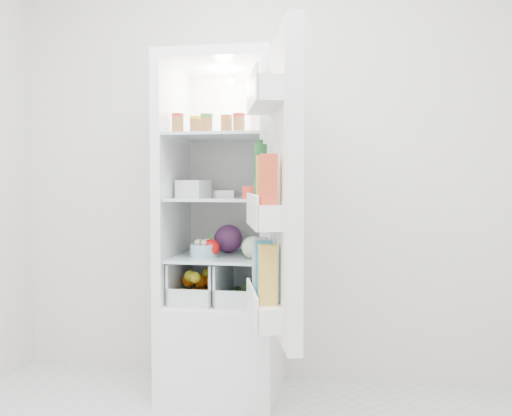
% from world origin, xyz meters
% --- Properties ---
extents(room_walls, '(3.02, 3.02, 2.61)m').
position_xyz_m(room_walls, '(0.00, 0.00, 1.59)').
color(room_walls, silver).
rests_on(room_walls, ground).
extents(refrigerator, '(0.60, 0.60, 1.80)m').
position_xyz_m(refrigerator, '(-0.20, 1.25, 0.67)').
color(refrigerator, white).
rests_on(refrigerator, ground).
extents(shelf_low, '(0.49, 0.53, 0.01)m').
position_xyz_m(shelf_low, '(-0.20, 1.19, 0.74)').
color(shelf_low, silver).
rests_on(shelf_low, refrigerator).
extents(shelf_mid, '(0.49, 0.53, 0.02)m').
position_xyz_m(shelf_mid, '(-0.20, 1.19, 1.05)').
color(shelf_mid, silver).
rests_on(shelf_mid, refrigerator).
extents(shelf_top, '(0.49, 0.53, 0.02)m').
position_xyz_m(shelf_top, '(-0.20, 1.19, 1.38)').
color(shelf_top, silver).
rests_on(shelf_top, refrigerator).
extents(crisper_left, '(0.23, 0.46, 0.22)m').
position_xyz_m(crisper_left, '(-0.32, 1.19, 0.61)').
color(crisper_left, silver).
rests_on(crisper_left, refrigerator).
extents(crisper_right, '(0.23, 0.46, 0.22)m').
position_xyz_m(crisper_right, '(-0.08, 1.19, 0.61)').
color(crisper_right, silver).
rests_on(crisper_right, refrigerator).
extents(condiment_jars, '(0.38, 0.16, 0.08)m').
position_xyz_m(condiment_jars, '(-0.24, 1.07, 1.43)').
color(condiment_jars, '#B21919').
rests_on(condiment_jars, shelf_top).
extents(squeeze_bottle, '(0.07, 0.07, 0.18)m').
position_xyz_m(squeeze_bottle, '(-0.02, 1.18, 1.48)').
color(squeeze_bottle, white).
rests_on(squeeze_bottle, shelf_top).
extents(tub_white, '(0.17, 0.17, 0.09)m').
position_xyz_m(tub_white, '(-0.35, 1.15, 1.10)').
color(tub_white, silver).
rests_on(tub_white, shelf_mid).
extents(tin_red, '(0.12, 0.12, 0.06)m').
position_xyz_m(tin_red, '(-0.01, 0.99, 1.09)').
color(tin_red, red).
rests_on(tin_red, shelf_mid).
extents(foil_tray, '(0.16, 0.13, 0.04)m').
position_xyz_m(foil_tray, '(-0.24, 1.37, 1.08)').
color(foil_tray, silver).
rests_on(foil_tray, shelf_mid).
extents(red_cabbage, '(0.16, 0.16, 0.16)m').
position_xyz_m(red_cabbage, '(-0.19, 1.30, 0.83)').
color(red_cabbage, '#511C49').
rests_on(red_cabbage, shelf_low).
extents(bell_pepper, '(0.09, 0.09, 0.09)m').
position_xyz_m(bell_pepper, '(-0.24, 1.11, 0.79)').
color(bell_pepper, red).
rests_on(bell_pepper, shelf_low).
extents(mushroom_bowl, '(0.15, 0.15, 0.07)m').
position_xyz_m(mushroom_bowl, '(-0.28, 1.11, 0.78)').
color(mushroom_bowl, '#8BBECF').
rests_on(mushroom_bowl, shelf_low).
extents(salad_bag, '(0.12, 0.12, 0.12)m').
position_xyz_m(salad_bag, '(-0.02, 1.08, 0.81)').
color(salad_bag, '#B2CA97').
rests_on(salad_bag, shelf_low).
extents(citrus_pile, '(0.20, 0.31, 0.16)m').
position_xyz_m(citrus_pile, '(-0.33, 1.15, 0.59)').
color(citrus_pile, '#DF530B').
rests_on(citrus_pile, refrigerator).
extents(veg_pile, '(0.16, 0.30, 0.10)m').
position_xyz_m(veg_pile, '(-0.07, 1.18, 0.56)').
color(veg_pile, '#1E4717').
rests_on(veg_pile, refrigerator).
extents(fridge_door, '(0.30, 0.60, 1.30)m').
position_xyz_m(fridge_door, '(0.18, 0.62, 1.09)').
color(fridge_door, white).
rests_on(fridge_door, refrigerator).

